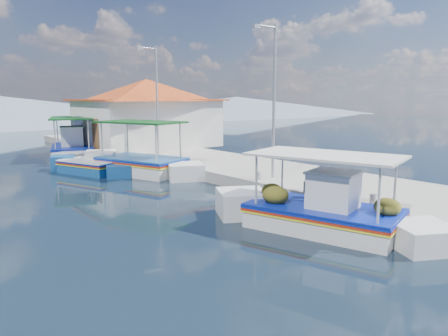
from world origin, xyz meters
TOP-DOWN VIEW (x-y plane):
  - ground at (0.00, 0.00)m, footprint 160.00×160.00m
  - quay at (5.90, 6.00)m, footprint 5.00×44.00m
  - bollards at (3.80, 5.25)m, footprint 0.20×17.20m
  - main_caique at (1.80, -2.62)m, footprint 3.42×7.03m
  - caique_green_canopy at (2.22, 8.62)m, footprint 3.87×7.24m
  - caique_blue_hull at (0.31, 10.36)m, footprint 2.81×5.14m
  - caique_far at (1.53, 16.09)m, footprint 4.11×7.50m
  - harbor_building at (6.20, 15.00)m, footprint 10.49×10.49m
  - lamp_post_near at (4.51, 2.00)m, footprint 1.21×0.14m
  - lamp_post_far at (4.51, 11.00)m, footprint 1.21×0.14m
  - mountain_ridge at (6.54, 56.00)m, footprint 171.40×96.00m

SIDE VIEW (x-z plane):
  - ground at x=0.00m, z-range 0.00..0.00m
  - quay at x=5.90m, z-range 0.00..0.50m
  - caique_blue_hull at x=0.31m, z-range -0.22..0.75m
  - caique_green_canopy at x=2.22m, z-range -1.00..1.86m
  - main_caique at x=1.80m, z-range -0.74..1.67m
  - caique_far at x=1.53m, z-range -0.88..1.92m
  - bollards at x=3.80m, z-range 0.50..0.80m
  - mountain_ridge at x=6.54m, z-range -0.71..4.79m
  - harbor_building at x=6.20m, z-range 0.58..4.98m
  - lamp_post_near at x=4.51m, z-range 0.85..6.85m
  - lamp_post_far at x=4.51m, z-range 0.85..6.85m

